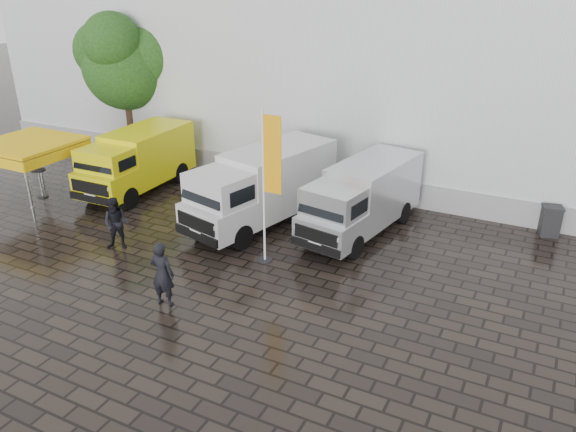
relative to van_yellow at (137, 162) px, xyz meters
The scene contains 13 objects.
ground 9.63m from the van_yellow, 27.23° to the right, with size 120.00×120.00×0.00m, color black.
exhibition_hall 16.36m from the van_yellow, 47.95° to the left, with size 44.00×16.00×12.00m, color silver.
hall_plinth 11.11m from the van_yellow, 18.85° to the left, with size 44.00×0.15×1.00m, color gray.
van_yellow is the anchor object (origin of this frame).
van_white 6.45m from the van_yellow, ahead, with size 2.13×6.38×2.76m, color silver, non-canonical shape.
van_silver 10.03m from the van_yellow, ahead, with size 1.94×5.81×2.52m, color silver, non-canonical shape.
canopy_tent 4.28m from the van_yellow, 135.86° to the right, with size 3.38×3.38×2.58m.
flagpole 8.89m from the van_yellow, 21.15° to the right, with size 0.88×0.50×5.12m.
tree 6.35m from the van_yellow, 132.33° to the left, with size 4.14×4.19×7.44m.
cocktail_table 4.07m from the van_yellow, 142.59° to the right, with size 0.60×0.60×1.20m, color black.
wheelie_bin 16.54m from the van_yellow, 11.17° to the left, with size 0.67×0.67×1.12m, color black.
person_front 9.52m from the van_yellow, 45.36° to the right, with size 0.72×0.47×1.97m, color black.
person_tent 5.54m from the van_yellow, 56.78° to the right, with size 0.89×0.70×1.84m, color black.
Camera 1 is at (7.56, -13.12, 8.84)m, focal length 35.00 mm.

